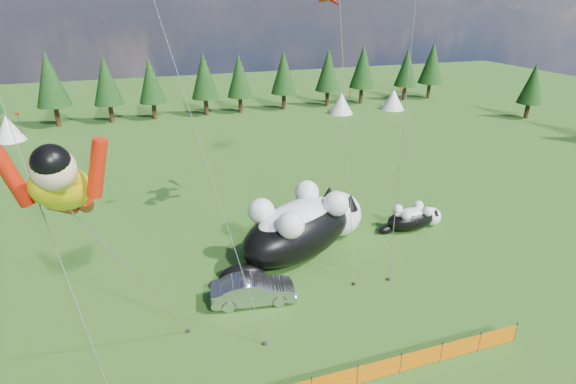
{
  "coord_description": "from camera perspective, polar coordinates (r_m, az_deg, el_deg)",
  "views": [
    {
      "loc": [
        -4.0,
        -15.12,
        14.58
      ],
      "look_at": [
        2.37,
        4.0,
        5.83
      ],
      "focal_mm": 28.0,
      "sensor_mm": 36.0,
      "label": 1
    }
  ],
  "objects": [
    {
      "name": "cat_small",
      "position": [
        31.76,
        15.69,
        -3.13
      ],
      "size": [
        4.81,
        1.81,
        1.74
      ],
      "rotation": [
        0.0,
        0.0,
        0.04
      ],
      "color": "black",
      "rests_on": "ground"
    },
    {
      "name": "festival_tents",
      "position": [
        58.63,
        -3.19,
        10.45
      ],
      "size": [
        50.0,
        3.2,
        2.8
      ],
      "primitive_type": null,
      "color": "white",
      "rests_on": "ground"
    },
    {
      "name": "cat_large",
      "position": [
        27.29,
        1.99,
        -4.23
      ],
      "size": [
        10.34,
        7.16,
        4.0
      ],
      "rotation": [
        0.0,
        0.0,
        0.46
      ],
      "color": "black",
      "rests_on": "ground"
    },
    {
      "name": "tree_line",
      "position": [
        61.18,
        -14.78,
        12.77
      ],
      "size": [
        90.0,
        4.0,
        8.0
      ],
      "primitive_type": null,
      "color": "black",
      "rests_on": "ground"
    },
    {
      "name": "superhero_kite",
      "position": [
        15.62,
        -26.65,
        0.5
      ],
      "size": [
        5.98,
        5.78,
        11.83
      ],
      "color": "yellow",
      "rests_on": "ground"
    },
    {
      "name": "ground",
      "position": [
        21.38,
        -2.81,
        -19.54
      ],
      "size": [
        160.0,
        160.0,
        0.0
      ],
      "primitive_type": "plane",
      "color": "#143D0B",
      "rests_on": "ground"
    },
    {
      "name": "car",
      "position": [
        23.75,
        -4.45,
        -12.3
      ],
      "size": [
        4.54,
        2.12,
        1.44
      ],
      "primitive_type": "imported",
      "rotation": [
        0.0,
        0.0,
        1.43
      ],
      "color": "#ADACB1",
      "rests_on": "ground"
    }
  ]
}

